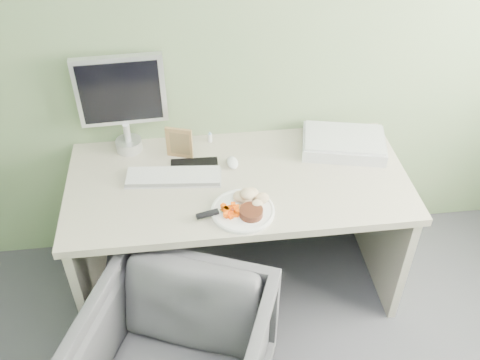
{
  "coord_description": "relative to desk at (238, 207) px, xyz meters",
  "views": [
    {
      "loc": [
        -0.22,
        -0.29,
        2.34
      ],
      "look_at": [
        -0.01,
        1.5,
        0.83
      ],
      "focal_mm": 40.0,
      "sensor_mm": 36.0,
      "label": 1
    }
  ],
  "objects": [
    {
      "name": "plate",
      "position": [
        -0.01,
        -0.23,
        0.19
      ],
      "size": [
        0.28,
        0.28,
        0.01
      ],
      "primitive_type": "cylinder",
      "color": "white",
      "rests_on": "desk"
    },
    {
      "name": "potato_pile",
      "position": [
        0.02,
        -0.18,
        0.23
      ],
      "size": [
        0.13,
        0.1,
        0.07
      ],
      "primitive_type": "ellipsoid",
      "rotation": [
        0.0,
        0.0,
        0.0
      ],
      "color": "#AB8153",
      "rests_on": "plate"
    },
    {
      "name": "wall_back",
      "position": [
        0.0,
        0.38,
        0.8
      ],
      "size": [
        3.5,
        0.0,
        3.5
      ],
      "primitive_type": "plane",
      "rotation": [
        1.57,
        0.0,
        0.0
      ],
      "color": "#70845C",
      "rests_on": "floor"
    },
    {
      "name": "eyedrop_bottle",
      "position": [
        -0.11,
        0.31,
        0.21
      ],
      "size": [
        0.02,
        0.02,
        0.06
      ],
      "color": "white",
      "rests_on": "desk"
    },
    {
      "name": "computer_mouse",
      "position": [
        -0.02,
        0.1,
        0.2
      ],
      "size": [
        0.06,
        0.1,
        0.03
      ],
      "primitive_type": "ellipsoid",
      "rotation": [
        0.0,
        0.0,
        0.09
      ],
      "color": "white",
      "rests_on": "desk"
    },
    {
      "name": "steak",
      "position": [
        0.02,
        -0.27,
        0.21
      ],
      "size": [
        0.11,
        0.11,
        0.03
      ],
      "primitive_type": "cylinder",
      "rotation": [
        0.0,
        0.0,
        -0.02
      ],
      "color": "black",
      "rests_on": "plate"
    },
    {
      "name": "desk",
      "position": [
        0.0,
        0.0,
        0.0
      ],
      "size": [
        1.6,
        0.75,
        0.73
      ],
      "color": "#BDB29F",
      "rests_on": "floor"
    },
    {
      "name": "mousepad",
      "position": [
        -0.2,
        0.08,
        0.18
      ],
      "size": [
        0.24,
        0.21,
        0.0
      ],
      "primitive_type": "cube",
      "rotation": [
        0.0,
        0.0,
        -0.03
      ],
      "color": "black",
      "rests_on": "desk"
    },
    {
      "name": "steak_knife",
      "position": [
        -0.12,
        -0.24,
        0.21
      ],
      "size": [
        0.25,
        0.09,
        0.02
      ],
      "rotation": [
        0.0,
        0.0,
        0.25
      ],
      "color": "silver",
      "rests_on": "plate"
    },
    {
      "name": "carrot_heap",
      "position": [
        -0.06,
        -0.25,
        0.22
      ],
      "size": [
        0.08,
        0.07,
        0.05
      ],
      "primitive_type": "cube",
      "rotation": [
        0.0,
        0.0,
        -0.11
      ],
      "color": "#FF5305",
      "rests_on": "plate"
    },
    {
      "name": "scanner",
      "position": [
        0.55,
        0.17,
        0.21
      ],
      "size": [
        0.46,
        0.35,
        0.06
      ],
      "primitive_type": "cube",
      "rotation": [
        0.0,
        0.0,
        -0.23
      ],
      "color": "silver",
      "rests_on": "desk"
    },
    {
      "name": "monitor",
      "position": [
        -0.51,
        0.31,
        0.46
      ],
      "size": [
        0.42,
        0.13,
        0.5
      ],
      "rotation": [
        0.0,
        0.0,
        0.05
      ],
      "color": "silver",
      "rests_on": "desk"
    },
    {
      "name": "keyboard",
      "position": [
        -0.3,
        0.03,
        0.2
      ],
      "size": [
        0.45,
        0.17,
        0.02
      ],
      "primitive_type": "cube",
      "rotation": [
        0.0,
        0.0,
        -0.1
      ],
      "color": "white",
      "rests_on": "desk"
    },
    {
      "name": "photo_frame",
      "position": [
        -0.26,
        0.21,
        0.26
      ],
      "size": [
        0.13,
        0.06,
        0.16
      ],
      "primitive_type": "cube",
      "rotation": [
        0.0,
        0.0,
        -0.33
      ],
      "color": "#8C6241",
      "rests_on": "desk"
    }
  ]
}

